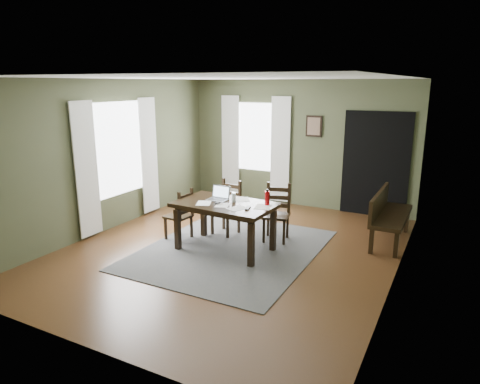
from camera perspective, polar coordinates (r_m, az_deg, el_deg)
The scene contains 26 objects.
ground at distance 7.00m, azimuth -1.14°, elevation -7.74°, with size 5.00×6.00×0.01m.
room_shell at distance 6.54m, azimuth -1.22°, elevation 7.10°, with size 5.02×6.02×2.71m.
rug at distance 7.00m, azimuth -1.14°, elevation -7.65°, with size 2.60×3.20×0.01m.
dining_table at distance 6.77m, azimuth -2.02°, elevation -2.26°, with size 1.61×1.01×0.78m.
chair_end at distance 7.37m, azimuth -7.96°, elevation -3.07°, with size 0.42×0.42×0.88m.
chair_back_left at distance 7.60m, azimuth -1.71°, elevation -2.15°, with size 0.47×0.47×0.95m.
chair_back_right at distance 7.31m, azimuth 4.93°, elevation -2.83°, with size 0.50×0.50×0.97m.
bench at distance 7.60m, azimuth 19.02°, elevation -2.57°, with size 0.49×1.54×0.87m.
laptop at distance 6.93m, azimuth -2.80°, elevation -0.54°, with size 0.32×0.26×0.22m.
computer_mouse at distance 6.68m, azimuth -3.02°, elevation -1.47°, with size 0.05×0.09×0.03m, color #3F3F42.
tv_remote at distance 6.43m, azimuth 1.03°, elevation -2.15°, with size 0.05×0.19×0.02m, color black.
drinking_glass at distance 6.77m, azimuth -0.84°, elevation -0.71°, with size 0.07×0.07×0.15m, color silver.
water_bottle at distance 6.60m, azimuth 3.64°, elevation -0.78°, with size 0.08×0.08×0.25m.
paper_a at distance 6.74m, azimuth -4.85°, elevation -1.49°, with size 0.22×0.28×0.00m, color white.
paper_b at distance 6.44m, azimuth -0.39°, elevation -2.19°, with size 0.21×0.28×0.00m, color white.
paper_c at distance 6.93m, azimuth 0.25°, elevation -1.00°, with size 0.23×0.30×0.00m, color white.
paper_d at distance 6.53m, azimuth 3.09°, elevation -1.98°, with size 0.23×0.31×0.00m, color white.
paper_e at distance 6.61m, azimuth -2.35°, elevation -1.77°, with size 0.20×0.26×0.00m, color white.
window_left at distance 8.20m, azimuth -15.92°, elevation 5.55°, with size 0.01×1.30×1.70m.
window_back at distance 9.66m, azimuth 2.05°, elevation 7.35°, with size 1.00×0.01×1.50m.
curtain_left_near at distance 7.65m, azimuth -19.80°, elevation 2.75°, with size 0.03×0.48×2.30m.
curtain_left_far at distance 8.83m, azimuth -12.03°, elevation 4.74°, with size 0.03×0.48×2.30m.
curtain_back_left at distance 9.95m, azimuth -1.28°, elevation 6.11°, with size 0.44×0.03×2.30m.
curtain_back_right at distance 9.42m, azimuth 5.38°, elevation 5.58°, with size 0.44×0.03×2.30m.
framed_picture at distance 9.13m, azimuth 9.82°, elevation 8.64°, with size 0.34×0.03×0.44m.
doorway_back at distance 8.93m, azimuth 17.61°, elevation 3.50°, with size 1.30×0.03×2.10m.
Camera 1 is at (3.11, -5.69, 2.63)m, focal length 32.00 mm.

